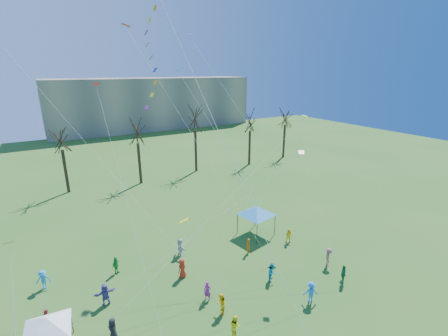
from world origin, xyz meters
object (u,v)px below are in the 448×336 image
big_box_kite (157,43)px  canopy_tent_white (46,323)px  distant_building (153,103)px  canopy_tent_blue (257,210)px

big_box_kite → canopy_tent_white: (-8.31, -0.08, -16.55)m
distant_building → big_box_kite: big_box_kite is taller
distant_building → canopy_tent_blue: (-12.38, -69.82, -4.66)m
distant_building → canopy_tent_white: (-32.76, -75.45, -5.09)m
canopy_tent_blue → big_box_kite: bearing=-155.3°
distant_building → canopy_tent_blue: distant_building is taller
big_box_kite → canopy_tent_white: bearing=-179.4°
distant_building → canopy_tent_blue: 71.06m
big_box_kite → canopy_tent_white: 18.52m
canopy_tent_white → distant_building: bearing=66.5°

